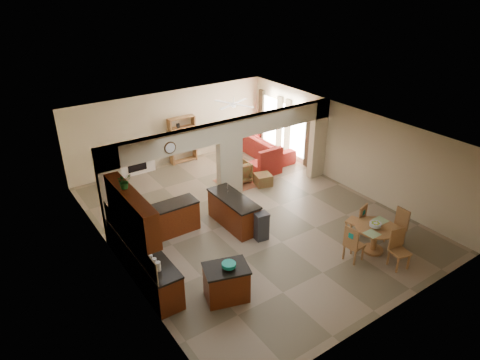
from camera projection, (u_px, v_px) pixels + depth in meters
floor at (248, 217)px, 12.99m from camera, size 10.00×10.00×0.00m
ceiling at (249, 130)px, 11.74m from camera, size 10.00×10.00×0.00m
wall_back at (171, 128)px, 16.05m from camera, size 8.00×0.00×8.00m
wall_front at (391, 265)px, 8.68m from camera, size 8.00×0.00×8.00m
wall_left at (114, 217)px, 10.34m from camera, size 0.00×10.00×10.00m
wall_right at (345, 146)px, 14.39m from camera, size 0.00×10.00×10.00m
partition_left_pier at (112, 197)px, 11.23m from camera, size 0.60×0.25×2.80m
partition_center_pier at (230, 173)px, 13.24m from camera, size 0.80×0.25×2.20m
partition_right_pier at (318, 139)px, 14.98m from camera, size 0.60×0.25×2.80m
partition_header at (229, 130)px, 12.61m from camera, size 8.00×0.25×0.60m
kitchen_counter at (150, 244)px, 10.95m from camera, size 2.52×3.29×1.48m
upper_cabinets at (131, 210)px, 9.61m from camera, size 0.35×2.40×0.90m
peninsula at (234, 211)px, 12.40m from camera, size 0.70×1.85×0.91m
wall_clock at (170, 148)px, 11.51m from camera, size 0.34×0.03×0.34m
rug at (241, 181)px, 15.14m from camera, size 1.60×1.30×0.01m
fireplace at (135, 158)px, 15.47m from camera, size 1.60×0.35×1.20m
shelving_unit at (183, 140)px, 16.32m from camera, size 1.00×0.32×1.80m
window_a at (299, 133)px, 16.16m from camera, size 0.02×0.90×1.90m
window_b at (271, 121)px, 17.41m from camera, size 0.02×0.90×1.90m
glazed_door at (284, 130)px, 16.85m from camera, size 0.02×0.70×2.10m
drape_a_left at (309, 137)px, 15.70m from camera, size 0.10×0.28×2.30m
drape_a_right at (287, 128)px, 16.58m from camera, size 0.10×0.28×2.30m
drape_b_left at (279, 125)px, 16.95m from camera, size 0.10×0.28×2.30m
drape_b_right at (261, 117)px, 17.84m from camera, size 0.10×0.28×2.30m
ceiling_fan at (234, 104)px, 14.82m from camera, size 1.00×1.00×0.10m
kitchen_island at (226, 283)px, 9.64m from camera, size 1.16×0.97×0.86m
teal_bowl at (229, 266)px, 9.38m from camera, size 0.31×0.31×0.15m
trash_can at (261, 227)px, 11.80m from camera, size 0.39×0.35×0.75m
dining_table at (375, 235)px, 11.24m from camera, size 1.09×1.09×0.75m
fruit_bowl at (375, 225)px, 11.06m from camera, size 0.31×0.31×0.16m
sofa at (264, 146)px, 17.08m from camera, size 2.77×1.15×0.80m
chaise at (265, 167)px, 15.72m from camera, size 1.03×0.84×0.41m
armchair at (237, 172)px, 14.99m from camera, size 0.86×0.88×0.75m
ottoman at (263, 180)px, 14.84m from camera, size 0.66×0.66×0.39m
plant at (124, 181)px, 9.50m from camera, size 0.37×0.34×0.35m
chair_north at (358, 219)px, 11.83m from camera, size 0.51×0.51×1.02m
chair_east at (399, 225)px, 11.56m from camera, size 0.44×0.44×1.02m
chair_south at (398, 247)px, 10.66m from camera, size 0.50×0.50×1.02m
chair_west at (353, 243)px, 10.82m from camera, size 0.46×0.46×1.02m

